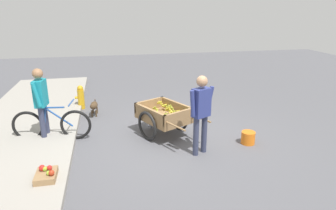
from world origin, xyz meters
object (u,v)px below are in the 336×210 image
(bicycle, at_px, (52,124))
(apple_crate, at_px, (47,178))
(dog, at_px, (94,106))
(vendor_person, at_px, (201,109))
(fire_hydrant, at_px, (81,97))
(plastic_bucket, at_px, (248,138))
(fruit_cart, at_px, (164,116))
(cyclist_person, at_px, (41,99))

(bicycle, relative_size, apple_crate, 3.76)
(dog, distance_m, apple_crate, 3.22)
(vendor_person, bearing_deg, fire_hydrant, 36.67)
(bicycle, relative_size, plastic_bucket, 5.76)
(fruit_cart, bearing_deg, fire_hydrant, 40.56)
(dog, bearing_deg, vendor_person, -141.60)
(fire_hydrant, bearing_deg, bicycle, 166.82)
(fire_hydrant, relative_size, apple_crate, 1.52)
(vendor_person, bearing_deg, fruit_cart, 26.55)
(bicycle, relative_size, dog, 2.45)
(apple_crate, bearing_deg, cyclist_person, 9.52)
(bicycle, xyz_separation_m, plastic_bucket, (-1.04, -4.02, -0.22))
(fruit_cart, distance_m, bicycle, 2.40)
(dog, relative_size, plastic_bucket, 2.35)
(vendor_person, xyz_separation_m, cyclist_person, (1.27, 3.05, 0.01))
(bicycle, relative_size, cyclist_person, 1.06)
(fruit_cart, xyz_separation_m, fire_hydrant, (2.24, 1.92, -0.11))
(bicycle, xyz_separation_m, cyclist_person, (0.02, 0.15, 0.58))
(dog, xyz_separation_m, apple_crate, (-3.15, 0.68, -0.15))
(vendor_person, relative_size, plastic_bucket, 5.42)
(vendor_person, xyz_separation_m, apple_crate, (-0.55, 2.74, -0.80))
(bicycle, distance_m, fire_hydrant, 2.06)
(plastic_bucket, height_order, apple_crate, apple_crate)
(cyclist_person, relative_size, plastic_bucket, 5.45)
(vendor_person, height_order, plastic_bucket, vendor_person)
(vendor_person, distance_m, bicycle, 3.20)
(vendor_person, bearing_deg, dog, 38.40)
(apple_crate, bearing_deg, dog, -12.20)
(bicycle, bearing_deg, fruit_cart, -95.58)
(fruit_cart, height_order, bicycle, bicycle)
(fruit_cart, relative_size, dog, 2.70)
(bicycle, distance_m, apple_crate, 1.82)
(cyclist_person, xyz_separation_m, fire_hydrant, (1.99, -0.62, -0.60))
(fire_hydrant, bearing_deg, apple_crate, 175.26)
(bicycle, bearing_deg, vendor_person, -113.36)
(vendor_person, xyz_separation_m, bicycle, (1.25, 2.89, -0.57))
(vendor_person, distance_m, cyclist_person, 3.30)
(cyclist_person, height_order, apple_crate, cyclist_person)
(vendor_person, relative_size, bicycle, 0.94)
(fruit_cart, xyz_separation_m, bicycle, (0.23, 2.39, -0.09))
(fruit_cart, distance_m, vendor_person, 1.24)
(bicycle, bearing_deg, dog, -31.74)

